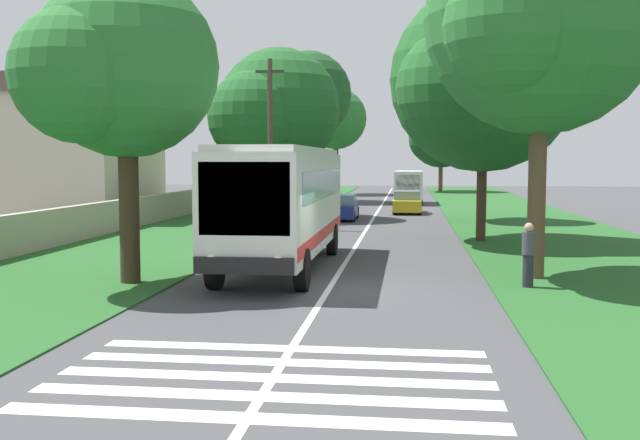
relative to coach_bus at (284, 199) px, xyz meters
The scene contains 21 objects.
ground 4.61m from the coach_bus, 153.85° to the right, with size 160.00×160.00×0.00m, color #424244.
grass_verge_left 13.19m from the coach_bus, 29.45° to the left, with size 120.00×8.00×0.04m, color #235623.
grass_verge_right 15.26m from the coach_bus, 41.42° to the right, with size 120.00×8.00×0.04m, color #235623.
centre_line 11.67m from the coach_bus, ahead, with size 110.00×0.16×0.01m, color silver.
coach_bus is the anchor object (origin of this frame).
zebra_crossing 11.88m from the coach_bus, behind, with size 4.05×6.80×0.01m.
trailing_car_0 19.03m from the coach_bus, ahead, with size 4.30×1.78×1.43m.
trailing_car_1 24.93m from the coach_bus, ahead, with size 4.30×1.78×1.43m.
trailing_minibus_0 35.25m from the coach_bus, ahead, with size 6.00×2.14×2.53m.
roadside_tree_left_0 20.47m from the coach_bus, 11.10° to the left, with size 8.93×7.19×9.76m.
roadside_tree_left_1 6.19m from the coach_bus, 131.18° to the left, with size 6.14×4.94×8.29m.
roadside_tree_left_2 50.46m from the coach_bus, ahead, with size 7.20×6.01×10.40m.
roadside_tree_left_3 37.63m from the coach_bus, ahead, with size 8.03×6.99×12.03m.
roadside_tree_right_0 11.53m from the coach_bus, 38.22° to the right, with size 8.68×7.59×10.41m.
roadside_tree_right_1 57.79m from the coach_bus, ahead, with size 8.58×6.89×9.42m.
roadside_tree_right_2 20.71m from the coach_bus, 22.10° to the right, with size 6.07×5.19×8.04m.
roadside_tree_right_3 8.91m from the coach_bus, 99.34° to the right, with size 7.10×6.42×10.43m.
utility_pole 13.63m from the coach_bus, 12.45° to the left, with size 0.24×1.40×8.20m.
roadside_wall 19.10m from the coach_bus, 30.96° to the left, with size 70.00×0.40×1.45m, color #9E937F.
roadside_building 24.33m from the coach_bus, 37.87° to the left, with size 10.31×6.61×7.99m.
pedestrian 7.63m from the coach_bus, 112.31° to the right, with size 0.34×0.34×1.69m.
Camera 1 is at (-18.89, -2.07, 3.35)m, focal length 41.57 mm.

